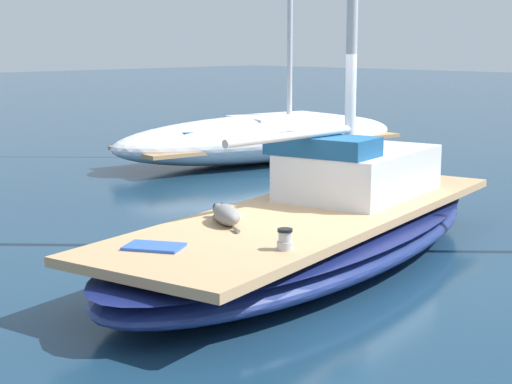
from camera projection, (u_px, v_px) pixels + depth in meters
name	position (u px, v px, depth m)	size (l,w,h in m)	color
ground_plane	(313.00, 263.00, 9.90)	(120.00, 120.00, 0.00)	navy
sailboat_main	(314.00, 236.00, 9.84)	(3.79, 7.57, 0.66)	navy
cabin_house	(356.00, 169.00, 10.64)	(1.78, 2.44, 0.84)	silver
dog_grey	(226.00, 214.00, 9.01)	(0.87, 0.54, 0.22)	gray
deck_winch	(285.00, 240.00, 7.88)	(0.16, 0.16, 0.21)	#B7B7BC
coiled_rope	(228.00, 217.00, 9.28)	(0.32, 0.32, 0.04)	beige
deck_towel	(154.00, 247.00, 7.96)	(0.56, 0.36, 0.03)	blue
moored_boat_port_side	(263.00, 137.00, 18.25)	(3.69, 7.76, 7.80)	white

